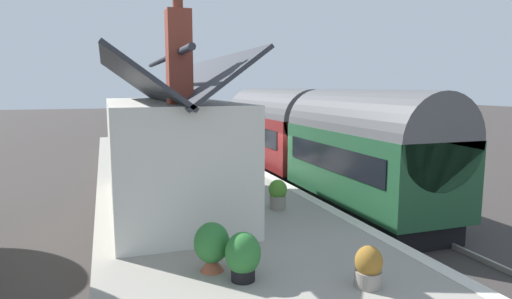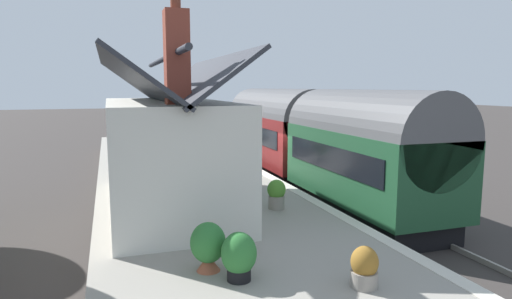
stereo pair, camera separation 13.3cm
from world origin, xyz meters
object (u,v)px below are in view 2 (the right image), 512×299
Objects in this scene: planter_by_door at (208,246)px; planter_edge_near at (129,150)px; planter_under_sign at (163,151)px; planter_corner_building at (276,194)px; bench_platform_end at (191,150)px; bench_near_building at (189,145)px; planter_bench_left at (199,157)px; planter_bench_right at (239,256)px; lamp_post_platform at (205,103)px; train at (309,139)px; planter_edge_far at (364,268)px; station_sign_board at (236,140)px; station_building at (167,150)px; bench_mid_platform at (173,136)px.

planter_by_door reaches higher than planter_edge_near.
planter_corner_building reaches higher than planter_under_sign.
bench_platform_end is at bearing -8.88° from planter_by_door.
planter_bench_left is at bearing 176.20° from bench_near_building.
lamp_post_platform is (18.45, -3.32, 2.11)m from planter_bench_right.
planter_bench_right is at bearing 148.19° from train.
train is at bearing -135.05° from bench_platform_end.
planter_edge_near is (16.39, 3.29, 0.04)m from planter_edge_far.
station_sign_board is at bearing -141.68° from planter_under_sign.
station_building is at bearing 120.67° from train.
planter_corner_building is 1.11× the size of planter_edge_near.
planter_bench_left is 4.78m from planter_edge_near.
train is 10.99m from planter_by_door.
planter_bench_right is 4.93m from planter_corner_building.
planter_by_door reaches higher than bench_near_building.
train is 7.52m from station_building.
train reaches higher than planter_edge_near.
planter_edge_far is 2.25m from planter_bench_right.
planter_bench_left is at bearing 179.54° from bench_mid_platform.
train is 11.56m from bench_mid_platform.
lamp_post_platform reaches higher than planter_bench_left.
planter_corner_building is (-5.23, 3.51, -0.89)m from train.
planter_by_door is 4.67m from planter_corner_building.
planter_by_door is 0.61× the size of station_sign_board.
station_building is 6.33m from planter_bench_left.
lamp_post_platform is at bearing -28.42° from bench_near_building.
planter_bench_right is 15.47m from planter_edge_near.
train reaches higher than planter_edge_far.
planter_edge_far is (-16.64, -0.22, -0.12)m from bench_near_building.
planter_bench_right is 0.98× the size of planter_bench_left.
planter_edge_near is (5.89, 7.17, -0.94)m from train.
lamp_post_platform is at bearing -3.78° from planter_edge_far.
train is 21.24× the size of planter_edge_far.
planter_edge_near is at bearing 49.07° from station_sign_board.
planter_under_sign is (14.48, -0.86, -0.21)m from planter_by_door.
planter_bench_left is at bearing 2.26° from planter_edge_far.
planter_bench_left reaches higher than planter_under_sign.
bench_platform_end is 1.46× the size of planter_by_door.
planter_edge_near is (11.12, 3.66, -0.05)m from planter_corner_building.
planter_edge_far is at bearing -174.25° from planter_under_sign.
planter_under_sign is at bearing 44.68° from train.
planter_edge_far is 0.20× the size of lamp_post_platform.
planter_edge_near reaches higher than planter_under_sign.
planter_corner_building is (-9.52, -0.78, -0.03)m from bench_platform_end.
bench_mid_platform and bench_near_building have the same top height.
train is at bearing -129.41° from planter_edge_near.
planter_under_sign is (1.26, 1.21, -0.19)m from bench_platform_end.
planter_corner_building is at bearing -37.52° from planter_by_door.
station_building reaches higher than planter_under_sign.
planter_bench_left is at bearing 89.47° from station_sign_board.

